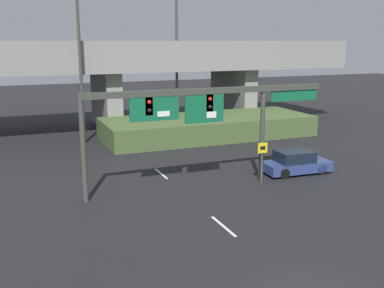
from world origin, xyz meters
The scene contains 8 objects.
lane_markings centered at (0.00, 15.12, 0.00)m, with size 0.14×37.51×0.01m.
signal_gantry centered at (1.14, 11.79, 4.47)m, with size 14.15×0.44×5.55m.
speed_limit_sign centered at (4.79, 11.14, 1.59)m, with size 0.60×0.11×2.45m.
highway_light_pole_near centered at (5.77, 27.80, 8.36)m, with size 0.70×0.36×15.96m.
highway_light_pole_far centered at (-3.00, 25.71, 9.30)m, with size 0.70×0.36×17.83m.
overpass_bridge centered at (0.00, 31.31, 5.68)m, with size 46.85×9.87×8.07m.
grass_embankment centered at (7.26, 24.22, 0.86)m, with size 17.82×6.76×1.72m.
parked_sedan_near_right centered at (7.79, 12.09, 0.66)m, with size 4.31×2.04×1.44m.
Camera 1 is at (-8.32, -10.36, 8.01)m, focal length 42.00 mm.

